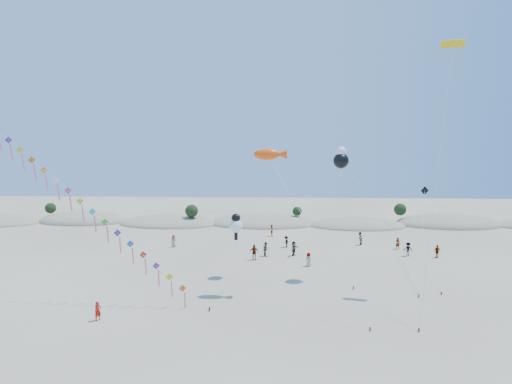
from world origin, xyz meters
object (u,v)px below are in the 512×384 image
at_px(parafoil_kite, 452,51).
at_px(flyer_foreground, 98,311).
at_px(fish_kite, 271,155).
at_px(kite_train, 45,172).

xyz_separation_m(parafoil_kite, flyer_foreground, (-30.28, -8.91, -21.72)).
distance_m(fish_kite, parafoil_kite, 19.15).
xyz_separation_m(fish_kite, parafoil_kite, (16.59, 1.28, 9.48)).
height_order(fish_kite, parafoil_kite, parafoil_kite).
bearing_deg(fish_kite, kite_train, -173.95).
xyz_separation_m(kite_train, flyer_foreground, (6.64, -5.47, -10.69)).
distance_m(kite_train, flyer_foreground, 13.72).
bearing_deg(parafoil_kite, kite_train, -174.68).
relative_size(kite_train, parafoil_kite, 1.24).
relative_size(parafoil_kite, flyer_foreground, 14.97).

